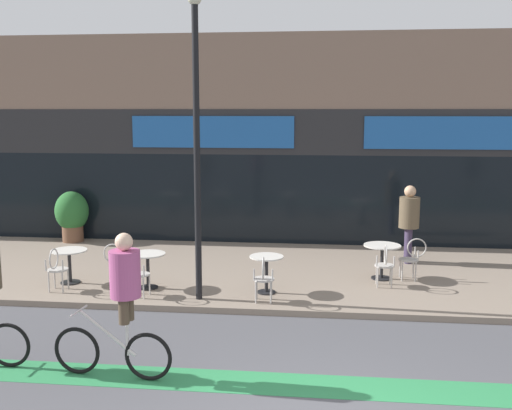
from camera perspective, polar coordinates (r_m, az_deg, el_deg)
sidewalk_slab at (r=13.61m, az=6.80°, el=-6.53°), size 40.00×5.50×0.12m
storefront_facade at (r=17.85m, az=6.89°, el=6.20°), size 40.00×4.06×5.70m
bike_lane_stripe at (r=8.50m, az=7.01°, el=-16.77°), size 36.00×0.70×0.01m
bistro_table_0 at (r=13.08m, az=-17.35°, el=-4.95°), size 0.74×0.74×0.71m
bistro_table_1 at (r=12.34m, az=-10.28°, el=-5.47°), size 0.72×0.72×0.72m
bistro_table_2 at (r=11.83m, az=1.00°, el=-5.90°), size 0.67×0.67×0.74m
bistro_table_3 at (r=13.07m, az=11.91°, el=-4.62°), size 0.79×0.79×0.74m
cafe_chair_0_near at (r=12.53m, az=-18.49°, el=-5.58°), size 0.41×0.58×0.90m
cafe_chair_1_near at (r=11.76m, az=-11.20°, el=-6.22°), size 0.45×0.60×0.90m
cafe_chair_1_side at (r=12.53m, az=-13.03°, el=-5.34°), size 0.58×0.41×0.90m
cafe_chair_2_near at (r=11.23m, az=0.72°, el=-6.77°), size 0.42×0.58×0.90m
cafe_chair_3_near at (r=12.47m, az=12.18°, el=-5.38°), size 0.40×0.57×0.90m
cafe_chair_3_side at (r=13.16m, az=14.63°, el=-4.72°), size 0.58×0.41×0.90m
planter_pot at (r=17.12m, az=-17.13°, el=-0.84°), size 0.90×0.90×1.39m
lamp_post at (r=11.10m, az=-5.69°, el=7.28°), size 0.26×0.26×5.67m
cyclist_1 at (r=8.46m, az=-12.70°, el=-8.50°), size 1.75×0.53×2.07m
pedestrian_near_end at (r=14.50m, az=14.38°, el=-1.12°), size 0.49×0.49×1.84m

